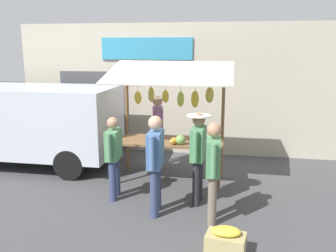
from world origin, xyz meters
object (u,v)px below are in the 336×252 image
object	(u,v)px
vendor_with_sunhat	(158,126)
shopper_in_striped_shirt	(114,153)
market_stall	(172,109)
shopper_with_shopping_bag	(198,151)
shopper_with_ponytail	(213,166)
shopper_in_grey_tee	(155,158)
produce_crate_near	(226,241)
parked_van	(18,118)

from	to	relation	value
vendor_with_sunhat	shopper_in_striped_shirt	bearing A→B (deg)	-27.44
market_stall	shopper_with_shopping_bag	size ratio (longest dim) A/B	1.50
shopper_with_ponytail	shopper_with_shopping_bag	xyz separation A→B (m)	(0.30, -0.67, 0.04)
shopper_with_ponytail	shopper_with_shopping_bag	size ratio (longest dim) A/B	0.99
shopper_with_shopping_bag	shopper_in_grey_tee	xyz separation A→B (m)	(0.66, 0.56, 0.00)
shopper_with_ponytail	market_stall	bearing A→B (deg)	25.47
vendor_with_sunhat	shopper_in_striped_shirt	xyz separation A→B (m)	(0.44, 1.86, -0.13)
market_stall	shopper_with_shopping_bag	world-z (taller)	market_stall
vendor_with_sunhat	shopper_in_grey_tee	size ratio (longest dim) A/B	1.00
shopper_with_ponytail	shopper_in_grey_tee	world-z (taller)	shopper_in_grey_tee
vendor_with_sunhat	shopper_in_grey_tee	world-z (taller)	vendor_with_sunhat
vendor_with_sunhat	shopper_with_shopping_bag	size ratio (longest dim) A/B	1.02
shopper_with_shopping_bag	produce_crate_near	world-z (taller)	shopper_with_shopping_bag
market_stall	vendor_with_sunhat	world-z (taller)	market_stall
shopper_with_ponytail	parked_van	xyz separation A→B (m)	(4.77, -2.21, 0.17)
shopper_in_grey_tee	produce_crate_near	distance (m)	1.77
shopper_with_ponytail	parked_van	bearing A→B (deg)	62.07
shopper_in_striped_shirt	shopper_with_shopping_bag	bearing A→B (deg)	-90.74
shopper_in_striped_shirt	produce_crate_near	distance (m)	2.68
vendor_with_sunhat	produce_crate_near	bearing A→B (deg)	12.08
shopper_in_striped_shirt	produce_crate_near	xyz separation A→B (m)	(-2.10, 1.51, -0.72)
shopper_with_shopping_bag	vendor_with_sunhat	bearing A→B (deg)	36.15
produce_crate_near	shopper_with_ponytail	bearing A→B (deg)	-74.91
shopper_with_shopping_bag	parked_van	distance (m)	4.73
parked_van	market_stall	bearing A→B (deg)	173.48
shopper_with_shopping_bag	shopper_in_striped_shirt	world-z (taller)	shopper_with_shopping_bag
shopper_in_grey_tee	shopper_in_striped_shirt	distance (m)	1.03
market_stall	produce_crate_near	bearing A→B (deg)	114.26
shopper_with_ponytail	produce_crate_near	xyz separation A→B (m)	(-0.24, 0.90, -0.78)
vendor_with_sunhat	shopper_with_shopping_bag	distance (m)	2.12
market_stall	shopper_in_striped_shirt	size ratio (longest dim) A/B	1.61
parked_van	produce_crate_near	world-z (taller)	parked_van
shopper_with_ponytail	produce_crate_near	bearing A→B (deg)	-167.97
market_stall	vendor_with_sunhat	distance (m)	1.00
shopper_with_shopping_bag	shopper_in_striped_shirt	bearing A→B (deg)	96.71
vendor_with_sunhat	shopper_in_striped_shirt	size ratio (longest dim) A/B	1.10
market_stall	produce_crate_near	distance (m)	3.22
shopper_in_striped_shirt	vendor_with_sunhat	bearing A→B (deg)	-16.33
market_stall	shopper_with_ponytail	distance (m)	2.09
shopper_in_striped_shirt	parked_van	size ratio (longest dim) A/B	0.35
produce_crate_near	vendor_with_sunhat	bearing A→B (deg)	-63.90
vendor_with_sunhat	produce_crate_near	distance (m)	3.85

